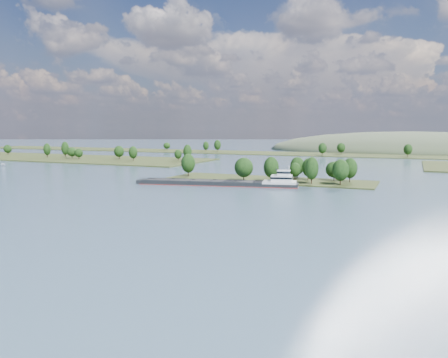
% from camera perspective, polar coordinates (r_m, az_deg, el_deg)
% --- Properties ---
extents(ground, '(1800.00, 1800.00, 0.00)m').
position_cam_1_polar(ground, '(158.33, -0.66, -2.58)').
color(ground, '#3B5566').
rests_on(ground, ground).
extents(tree_island, '(100.00, 30.86, 13.40)m').
position_cam_1_polar(tree_island, '(210.73, 7.25, 0.74)').
color(tree_island, '#283116').
rests_on(tree_island, ground).
extents(left_bank, '(300.00, 80.00, 15.04)m').
position_cam_1_polar(left_bank, '(407.32, -22.40, 2.70)').
color(left_bank, '#283116').
rests_on(left_bank, ground).
extents(back_shoreline, '(900.00, 60.00, 13.94)m').
position_cam_1_polar(back_shoreline, '(426.69, 16.07, 3.07)').
color(back_shoreline, '#283116').
rests_on(back_shoreline, ground).
extents(hill_west, '(320.00, 160.00, 44.00)m').
position_cam_1_polar(hill_west, '(523.14, 23.12, 3.34)').
color(hill_west, '#3D4932').
rests_on(hill_west, ground).
extents(cargo_barge, '(73.48, 23.52, 9.91)m').
position_cam_1_polar(cargo_barge, '(195.06, 0.46, -0.46)').
color(cargo_barge, black).
rests_on(cargo_barge, ground).
extents(motorboat, '(5.98, 4.40, 2.17)m').
position_cam_1_polar(motorboat, '(327.38, -26.87, 1.67)').
color(motorboat, white).
rests_on(motorboat, ground).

